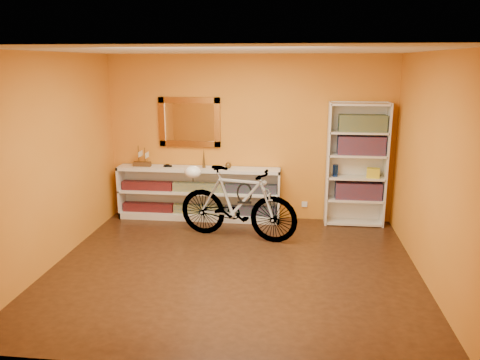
# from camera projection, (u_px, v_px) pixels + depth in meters

# --- Properties ---
(floor) EXTENTS (4.50, 4.00, 0.01)m
(floor) POSITION_uv_depth(u_px,v_px,m) (234.00, 268.00, 5.80)
(floor) COLOR black
(floor) RESTS_ON ground
(ceiling) EXTENTS (4.50, 4.00, 0.01)m
(ceiling) POSITION_uv_depth(u_px,v_px,m) (233.00, 50.00, 5.16)
(ceiling) COLOR silver
(ceiling) RESTS_ON ground
(back_wall) EXTENTS (4.50, 0.01, 2.60)m
(back_wall) POSITION_uv_depth(u_px,v_px,m) (249.00, 139.00, 7.42)
(back_wall) COLOR orange
(back_wall) RESTS_ON ground
(left_wall) EXTENTS (0.01, 4.00, 2.60)m
(left_wall) POSITION_uv_depth(u_px,v_px,m) (51.00, 161.00, 5.73)
(left_wall) COLOR orange
(left_wall) RESTS_ON ground
(right_wall) EXTENTS (0.01, 4.00, 2.60)m
(right_wall) POSITION_uv_depth(u_px,v_px,m) (433.00, 171.00, 5.24)
(right_wall) COLOR orange
(right_wall) RESTS_ON ground
(gilt_mirror) EXTENTS (0.98, 0.06, 0.78)m
(gilt_mirror) POSITION_uv_depth(u_px,v_px,m) (190.00, 122.00, 7.42)
(gilt_mirror) COLOR brown
(gilt_mirror) RESTS_ON back_wall
(wall_socket) EXTENTS (0.09, 0.02, 0.09)m
(wall_socket) POSITION_uv_depth(u_px,v_px,m) (304.00, 204.00, 7.55)
(wall_socket) COLOR silver
(wall_socket) RESTS_ON back_wall
(console_unit) EXTENTS (2.60, 0.35, 0.85)m
(console_unit) POSITION_uv_depth(u_px,v_px,m) (199.00, 193.00, 7.53)
(console_unit) COLOR silver
(console_unit) RESTS_ON floor
(cd_row_lower) EXTENTS (2.50, 0.13, 0.14)m
(cd_row_lower) POSITION_uv_depth(u_px,v_px,m) (199.00, 209.00, 7.58)
(cd_row_lower) COLOR black
(cd_row_lower) RESTS_ON console_unit
(cd_row_upper) EXTENTS (2.50, 0.13, 0.14)m
(cd_row_upper) POSITION_uv_depth(u_px,v_px,m) (198.00, 187.00, 7.49)
(cd_row_upper) COLOR navy
(cd_row_upper) RESTS_ON console_unit
(model_ship) EXTENTS (0.28, 0.11, 0.33)m
(model_ship) POSITION_uv_depth(u_px,v_px,m) (142.00, 156.00, 7.49)
(model_ship) COLOR #422812
(model_ship) RESTS_ON console_unit
(toy_car) EXTENTS (0.00, 0.00, 0.00)m
(toy_car) POSITION_uv_depth(u_px,v_px,m) (168.00, 167.00, 7.48)
(toy_car) COLOR black
(toy_car) RESTS_ON console_unit
(bronze_ornament) EXTENTS (0.05, 0.05, 0.32)m
(bronze_ornament) POSITION_uv_depth(u_px,v_px,m) (204.00, 158.00, 7.38)
(bronze_ornament) COLOR brown
(bronze_ornament) RESTS_ON console_unit
(decorative_orb) EXTENTS (0.10, 0.10, 0.10)m
(decorative_orb) POSITION_uv_depth(u_px,v_px,m) (228.00, 165.00, 7.37)
(decorative_orb) COLOR brown
(decorative_orb) RESTS_ON console_unit
(bookcase) EXTENTS (0.90, 0.30, 1.90)m
(bookcase) POSITION_uv_depth(u_px,v_px,m) (356.00, 165.00, 7.16)
(bookcase) COLOR silver
(bookcase) RESTS_ON floor
(book_row_a) EXTENTS (0.70, 0.22, 0.26)m
(book_row_a) POSITION_uv_depth(u_px,v_px,m) (358.00, 191.00, 7.25)
(book_row_a) COLOR maroon
(book_row_a) RESTS_ON bookcase
(book_row_b) EXTENTS (0.70, 0.22, 0.28)m
(book_row_b) POSITION_uv_depth(u_px,v_px,m) (361.00, 145.00, 7.08)
(book_row_b) COLOR maroon
(book_row_b) RESTS_ON bookcase
(book_row_c) EXTENTS (0.70, 0.22, 0.25)m
(book_row_c) POSITION_uv_depth(u_px,v_px,m) (362.00, 123.00, 7.00)
(book_row_c) COLOR navy
(book_row_c) RESTS_ON bookcase
(travel_mug) EXTENTS (0.08, 0.08, 0.18)m
(travel_mug) POSITION_uv_depth(u_px,v_px,m) (335.00, 171.00, 7.20)
(travel_mug) COLOR navy
(travel_mug) RESTS_ON bookcase
(red_tin) EXTENTS (0.16, 0.16, 0.18)m
(red_tin) POSITION_uv_depth(u_px,v_px,m) (345.00, 125.00, 7.06)
(red_tin) COLOR maroon
(red_tin) RESTS_ON bookcase
(yellow_bag) EXTENTS (0.21, 0.15, 0.15)m
(yellow_bag) POSITION_uv_depth(u_px,v_px,m) (373.00, 173.00, 7.12)
(yellow_bag) COLOR yellow
(yellow_bag) RESTS_ON bookcase
(bicycle) EXTENTS (0.85, 1.85, 1.05)m
(bicycle) POSITION_uv_depth(u_px,v_px,m) (237.00, 203.00, 6.67)
(bicycle) COLOR silver
(bicycle) RESTS_ON floor
(helmet) EXTENTS (0.25, 0.24, 0.19)m
(helmet) POSITION_uv_depth(u_px,v_px,m) (193.00, 172.00, 6.79)
(helmet) COLOR white
(helmet) RESTS_ON bicycle
(u_lock) EXTENTS (0.22, 0.02, 0.22)m
(u_lock) POSITION_uv_depth(u_px,v_px,m) (244.00, 193.00, 6.60)
(u_lock) COLOR black
(u_lock) RESTS_ON bicycle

